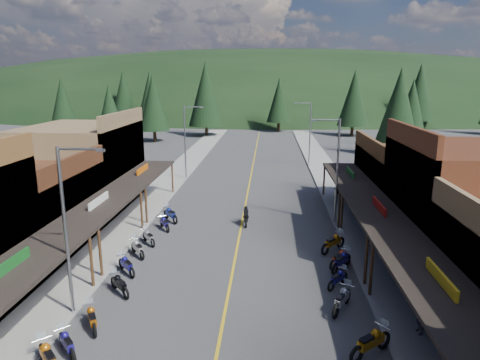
% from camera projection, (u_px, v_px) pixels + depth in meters
% --- Properties ---
extents(ground, '(220.00, 220.00, 0.00)m').
position_uv_depth(ground, '(234.00, 265.00, 25.51)').
color(ground, '#38383A').
rests_on(ground, ground).
extents(centerline, '(0.15, 90.00, 0.01)m').
position_uv_depth(centerline, '(249.00, 184.00, 44.92)').
color(centerline, gold).
rests_on(centerline, ground).
extents(sidewalk_west, '(3.40, 94.00, 0.15)m').
position_uv_depth(sidewalk_west, '(168.00, 182.00, 45.47)').
color(sidewalk_west, gray).
rests_on(sidewalk_west, ground).
extents(sidewalk_east, '(3.40, 94.00, 0.15)m').
position_uv_depth(sidewalk_east, '(333.00, 185.00, 44.34)').
color(sidewalk_east, gray).
rests_on(sidewalk_east, ground).
extents(shop_west_2, '(10.90, 9.00, 6.20)m').
position_uv_depth(shop_west_2, '(23.00, 211.00, 27.47)').
color(shop_west_2, '#3F2111').
rests_on(shop_west_2, ground).
extents(shop_west_3, '(10.90, 10.20, 8.20)m').
position_uv_depth(shop_west_3, '(84.00, 166.00, 36.56)').
color(shop_west_3, brown).
rests_on(shop_west_3, ground).
extents(shop_east_2, '(10.90, 9.00, 8.20)m').
position_uv_depth(shop_east_2, '(466.00, 205.00, 25.45)').
color(shop_east_2, '#562B19').
rests_on(shop_east_2, ground).
extents(shop_east_3, '(10.90, 10.20, 6.20)m').
position_uv_depth(shop_east_3, '(412.00, 183.00, 35.00)').
color(shop_east_3, '#4C2D16').
rests_on(shop_east_3, ground).
extents(streetlight_0, '(2.16, 0.18, 8.00)m').
position_uv_depth(streetlight_0, '(68.00, 225.00, 19.11)').
color(streetlight_0, gray).
rests_on(streetlight_0, ground).
extents(streetlight_1, '(2.16, 0.18, 8.00)m').
position_uv_depth(streetlight_1, '(186.00, 139.00, 46.28)').
color(streetlight_1, gray).
rests_on(streetlight_1, ground).
extents(streetlight_2, '(2.16, 0.18, 8.00)m').
position_uv_depth(streetlight_2, '(335.00, 166.00, 31.79)').
color(streetlight_2, gray).
rests_on(streetlight_2, ground).
extents(streetlight_3, '(2.16, 0.18, 8.00)m').
position_uv_depth(streetlight_3, '(309.00, 131.00, 53.14)').
color(streetlight_3, gray).
rests_on(streetlight_3, ground).
extents(ridge_hill, '(310.00, 140.00, 60.00)m').
position_uv_depth(ridge_hill, '(264.00, 109.00, 156.54)').
color(ridge_hill, black).
rests_on(ridge_hill, ground).
extents(pine_0, '(5.04, 5.04, 11.00)m').
position_uv_depth(pine_0, '(62.00, 100.00, 86.79)').
color(pine_0, black).
rests_on(pine_0, ground).
extents(pine_1, '(5.88, 5.88, 12.50)m').
position_uv_depth(pine_1, '(150.00, 95.00, 93.34)').
color(pine_1, black).
rests_on(pine_1, ground).
extents(pine_2, '(6.72, 6.72, 14.00)m').
position_uv_depth(pine_2, '(206.00, 94.00, 80.60)').
color(pine_2, black).
rests_on(pine_2, ground).
extents(pine_3, '(5.04, 5.04, 11.00)m').
position_uv_depth(pine_3, '(279.00, 100.00, 87.81)').
color(pine_3, black).
rests_on(pine_3, ground).
extents(pine_4, '(5.88, 5.88, 12.50)m').
position_uv_depth(pine_4, '(354.00, 98.00, 80.90)').
color(pine_4, black).
rests_on(pine_4, ground).
extents(pine_5, '(6.72, 6.72, 14.00)m').
position_uv_depth(pine_5, '(419.00, 92.00, 91.33)').
color(pine_5, black).
rests_on(pine_5, ground).
extents(pine_7, '(5.88, 5.88, 12.50)m').
position_uv_depth(pine_7, '(124.00, 94.00, 99.68)').
color(pine_7, black).
rests_on(pine_7, ground).
extents(pine_8, '(4.48, 4.48, 10.00)m').
position_uv_depth(pine_8, '(110.00, 111.00, 64.38)').
color(pine_8, black).
rests_on(pine_8, ground).
extents(pine_9, '(4.93, 4.93, 10.80)m').
position_uv_depth(pine_9, '(412.00, 108.00, 66.14)').
color(pine_9, black).
rests_on(pine_9, ground).
extents(pine_10, '(5.38, 5.38, 11.60)m').
position_uv_depth(pine_10, '(153.00, 102.00, 73.64)').
color(pine_10, black).
rests_on(pine_10, ground).
extents(pine_11, '(5.82, 5.82, 12.40)m').
position_uv_depth(pine_11, '(399.00, 105.00, 59.42)').
color(pine_11, black).
rests_on(pine_11, ground).
extents(bike_west_3, '(2.08, 2.16, 1.29)m').
position_uv_depth(bike_west_3, '(48.00, 357.00, 16.08)').
color(bike_west_3, '#C7680E').
rests_on(bike_west_3, ground).
extents(bike_west_4, '(1.76, 1.86, 1.10)m').
position_uv_depth(bike_west_4, '(67.00, 342.00, 17.10)').
color(bike_west_4, navy).
rests_on(bike_west_4, ground).
extents(bike_west_5, '(1.57, 2.06, 1.14)m').
position_uv_depth(bike_west_5, '(92.00, 317.00, 18.87)').
color(bike_west_5, '#AA560C').
rests_on(bike_west_5, ground).
extents(bike_west_6, '(1.89, 1.96, 1.17)m').
position_uv_depth(bike_west_6, '(119.00, 284.00, 21.93)').
color(bike_west_6, black).
rests_on(bike_west_6, ground).
extents(bike_west_7, '(1.86, 1.98, 1.17)m').
position_uv_depth(bike_west_7, '(126.00, 264.00, 24.22)').
color(bike_west_7, navy).
rests_on(bike_west_7, ground).
extents(bike_west_8, '(1.75, 2.00, 1.15)m').
position_uv_depth(bike_west_8, '(138.00, 247.00, 26.64)').
color(bike_west_8, '#9E9DA3').
rests_on(bike_west_8, ground).
extents(bike_west_9, '(1.67, 1.93, 1.10)m').
position_uv_depth(bike_west_9, '(149.00, 236.00, 28.57)').
color(bike_west_9, gray).
rests_on(bike_west_9, ground).
extents(bike_west_10, '(1.54, 1.96, 1.09)m').
position_uv_depth(bike_west_10, '(164.00, 223.00, 31.31)').
color(bike_west_10, navy).
rests_on(bike_west_10, ground).
extents(bike_west_11, '(1.96, 2.21, 1.27)m').
position_uv_depth(bike_west_11, '(170.00, 214.00, 33.09)').
color(bike_west_11, navy).
rests_on(bike_west_11, ground).
extents(bike_east_4, '(2.31, 2.07, 1.34)m').
position_uv_depth(bike_east_4, '(371.00, 341.00, 16.98)').
color(bike_east_4, '#9D640B').
rests_on(bike_east_4, ground).
extents(bike_east_5, '(1.74, 2.33, 1.29)m').
position_uv_depth(bike_east_5, '(342.00, 298.00, 20.33)').
color(bike_east_5, gray).
rests_on(bike_east_5, ground).
extents(bike_east_6, '(1.67, 1.83, 1.07)m').
position_uv_depth(bike_east_6, '(338.00, 278.00, 22.68)').
color(bike_east_6, navy).
rests_on(bike_east_6, ground).
extents(bike_east_7, '(1.90, 2.26, 1.28)m').
position_uv_depth(bike_east_7, '(342.00, 260.00, 24.61)').
color(bike_east_7, navy).
rests_on(bike_east_7, ground).
extents(bike_east_8, '(1.76, 1.94, 1.13)m').
position_uv_depth(bike_east_8, '(339.00, 258.00, 25.17)').
color(bike_east_8, '#BB310D').
rests_on(bike_east_8, ground).
extents(bike_east_9, '(2.18, 2.24, 1.34)m').
position_uv_depth(bike_east_9, '(333.00, 242.00, 27.33)').
color(bike_east_9, '#A8630C').
rests_on(bike_east_9, ground).
extents(rider_on_bike, '(0.79, 2.06, 1.54)m').
position_uv_depth(rider_on_bike, '(246.00, 217.00, 32.36)').
color(rider_on_bike, black).
rests_on(rider_on_bike, ground).
extents(pedestrian_east_a, '(0.52, 0.69, 1.72)m').
position_uv_depth(pedestrian_east_a, '(421.00, 315.00, 18.23)').
color(pedestrian_east_a, '#261D2C').
rests_on(pedestrian_east_a, sidewalk_east).
extents(pedestrian_east_b, '(0.91, 0.88, 1.65)m').
position_uv_depth(pedestrian_east_b, '(337.00, 189.00, 39.18)').
color(pedestrian_east_b, '#4E3E31').
rests_on(pedestrian_east_b, sidewalk_east).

